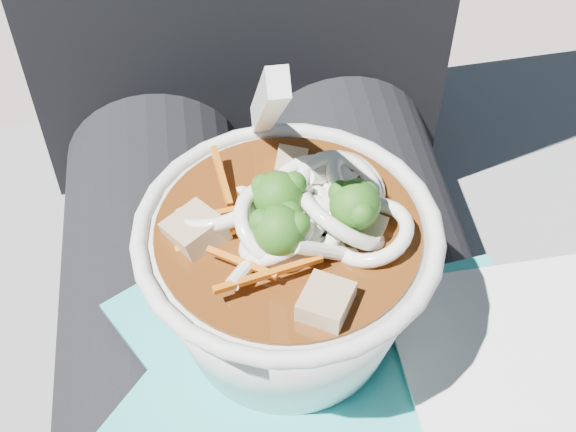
{
  "coord_description": "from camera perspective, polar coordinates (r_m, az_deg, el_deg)",
  "views": [
    {
      "loc": [
        -0.04,
        -0.28,
        1.02
      ],
      "look_at": [
        0.0,
        -0.02,
        0.71
      ],
      "focal_mm": 50.0,
      "sensor_mm": 36.0,
      "label": 1
    }
  ],
  "objects": [
    {
      "name": "stone_ledge",
      "position": [
        0.9,
        -1.54,
        -12.79
      ],
      "size": [
        1.03,
        0.56,
        0.44
      ],
      "primitive_type": "cube",
      "rotation": [
        0.0,
        0.0,
        0.06
      ],
      "color": "slate",
      "rests_on": "ground"
    },
    {
      "name": "lap",
      "position": [
        0.57,
        -0.3,
        -11.56
      ],
      "size": [
        0.31,
        0.48,
        0.15
      ],
      "color": "black",
      "rests_on": "stone_ledge"
    },
    {
      "name": "person_body",
      "position": [
        0.6,
        -1.5,
        -2.7
      ],
      "size": [
        0.34,
        0.94,
        0.99
      ],
      "color": "black",
      "rests_on": "ground"
    },
    {
      "name": "plastic_bag",
      "position": [
        0.47,
        4.78,
        -11.87
      ],
      "size": [
        0.31,
        0.34,
        0.02
      ],
      "color": "teal",
      "rests_on": "lap"
    },
    {
      "name": "napkins",
      "position": [
        0.48,
        16.57,
        -11.41
      ],
      "size": [
        0.14,
        0.17,
        0.01
      ],
      "color": "white",
      "rests_on": "plastic_bag"
    },
    {
      "name": "udon_bowl",
      "position": [
        0.44,
        0.12,
        -3.62
      ],
      "size": [
        0.18,
        0.18,
        0.2
      ],
      "color": "silver",
      "rests_on": "plastic_bag"
    }
  ]
}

